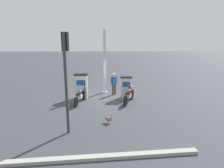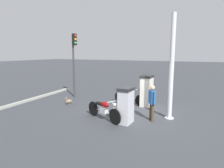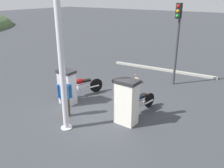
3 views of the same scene
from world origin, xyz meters
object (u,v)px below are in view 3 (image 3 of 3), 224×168
(fuel_pump_near, at_px, (126,102))
(motorcycle_far_pump, at_px, (81,86))
(motorcycle_near_pump, at_px, (138,102))
(roadside_traffic_light, at_px, (178,31))
(attendant_person, at_px, (65,95))
(canopy_support_pole, at_px, (62,69))
(fuel_pump_far, at_px, (67,87))
(wandering_duck, at_px, (137,79))

(fuel_pump_near, bearing_deg, motorcycle_far_pump, 71.96)
(motorcycle_near_pump, relative_size, roadside_traffic_light, 0.49)
(attendant_person, xyz_separation_m, canopy_support_pole, (-0.63, -0.64, 1.32))
(canopy_support_pole, bearing_deg, motorcycle_far_pump, 30.86)
(fuel_pump_far, bearing_deg, motorcycle_far_pump, 5.41)
(wandering_duck, relative_size, roadside_traffic_light, 0.11)
(fuel_pump_near, relative_size, attendant_person, 1.09)
(fuel_pump_far, bearing_deg, motorcycle_near_pump, -71.79)
(motorcycle_near_pump, bearing_deg, attendant_person, 130.57)
(canopy_support_pole, bearing_deg, wandering_duck, 2.03)
(motorcycle_near_pump, height_order, motorcycle_far_pump, motorcycle_far_pump)
(attendant_person, bearing_deg, fuel_pump_far, 40.78)
(motorcycle_near_pump, bearing_deg, motorcycle_far_pump, 89.57)
(motorcycle_near_pump, bearing_deg, roadside_traffic_light, 0.56)
(motorcycle_near_pump, distance_m, roadside_traffic_light, 4.49)
(fuel_pump_near, height_order, attendant_person, fuel_pump_near)
(motorcycle_near_pump, height_order, wandering_duck, motorcycle_near_pump)
(motorcycle_far_pump, xyz_separation_m, attendant_person, (-1.88, -0.86, 0.40))
(attendant_person, xyz_separation_m, wandering_duck, (4.87, -0.45, -0.67))
(motorcycle_far_pump, xyz_separation_m, roadside_traffic_light, (3.83, -3.00, 2.29))
(attendant_person, distance_m, canopy_support_pole, 1.60)
(fuel_pump_far, xyz_separation_m, attendant_person, (-0.89, -0.77, 0.11))
(roadside_traffic_light, bearing_deg, motorcycle_near_pump, -179.44)
(motorcycle_near_pump, bearing_deg, wandering_duck, 29.84)
(motorcycle_near_pump, distance_m, attendant_person, 2.89)
(attendant_person, relative_size, roadside_traffic_light, 0.38)
(fuel_pump_far, relative_size, motorcycle_far_pump, 0.74)
(motorcycle_near_pump, distance_m, motorcycle_far_pump, 3.04)
(fuel_pump_near, distance_m, attendant_person, 2.36)
(motorcycle_near_pump, distance_m, canopy_support_pole, 3.41)
(attendant_person, height_order, wandering_duck, attendant_person)
(fuel_pump_far, bearing_deg, roadside_traffic_light, -31.07)
(fuel_pump_far, xyz_separation_m, wandering_duck, (3.98, -1.22, -0.56))
(attendant_person, relative_size, canopy_support_pole, 0.34)
(fuel_pump_near, distance_m, wandering_duck, 4.39)
(fuel_pump_near, distance_m, roadside_traffic_light, 5.19)
(roadside_traffic_light, height_order, canopy_support_pole, canopy_support_pole)
(motorcycle_far_pump, distance_m, wandering_duck, 3.28)
(roadside_traffic_light, bearing_deg, motorcycle_far_pump, 141.94)
(canopy_support_pole, bearing_deg, roadside_traffic_light, -13.26)
(fuel_pump_far, relative_size, wandering_duck, 3.39)
(fuel_pump_near, xyz_separation_m, roadside_traffic_light, (4.82, 0.04, 1.91))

